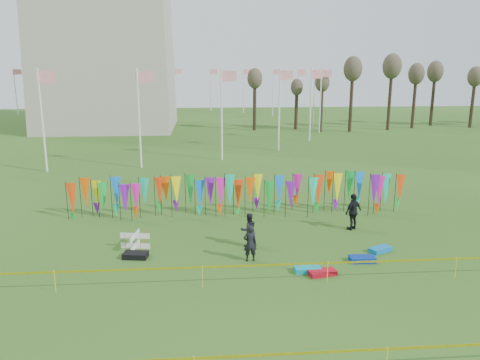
{
  "coord_description": "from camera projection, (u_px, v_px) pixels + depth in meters",
  "views": [
    {
      "loc": [
        -1.7,
        -17.18,
        8.0
      ],
      "look_at": [
        0.17,
        6.0,
        2.41
      ],
      "focal_mm": 35.0,
      "sensor_mm": 36.0,
      "label": 1
    }
  ],
  "objects": [
    {
      "name": "person_left",
      "position": [
        250.0,
        243.0,
        19.71
      ],
      "size": [
        0.63,
        0.49,
        1.58
      ],
      "primitive_type": "imported",
      "rotation": [
        0.0,
        0.0,
        3.27
      ],
      "color": "black",
      "rests_on": "ground"
    },
    {
      "name": "person_mid",
      "position": [
        249.0,
        230.0,
        21.36
      ],
      "size": [
        0.86,
        0.64,
        1.57
      ],
      "primitive_type": "imported",
      "rotation": [
        0.0,
        0.0,
        3.38
      ],
      "color": "black",
      "rests_on": "ground"
    },
    {
      "name": "tree_line",
      "position": [
        455.0,
        82.0,
        62.35
      ],
      "size": [
        53.92,
        1.92,
        7.84
      ],
      "color": "#34251A",
      "rests_on": "ground"
    },
    {
      "name": "kite_bag_black",
      "position": [
        136.0,
        255.0,
        20.18
      ],
      "size": [
        1.12,
        0.76,
        0.24
      ],
      "primitive_type": "cube",
      "rotation": [
        0.0,
        0.0,
        -0.16
      ],
      "color": "black",
      "rests_on": "ground"
    },
    {
      "name": "kite_bag_red",
      "position": [
        322.0,
        273.0,
        18.51
      ],
      "size": [
        1.18,
        0.72,
        0.2
      ],
      "primitive_type": "cube",
      "rotation": [
        0.0,
        0.0,
        0.21
      ],
      "color": "#B60C1C",
      "rests_on": "ground"
    },
    {
      "name": "caution_tape_far",
      "position": [
        264.0,
        356.0,
        12.01
      ],
      "size": [
        26.0,
        0.02,
        0.9
      ],
      "color": "#F5F205",
      "rests_on": "ground"
    },
    {
      "name": "person_right",
      "position": [
        353.0,
        212.0,
        23.55
      ],
      "size": [
        1.26,
        1.12,
        1.87
      ],
      "primitive_type": "imported",
      "rotation": [
        0.0,
        0.0,
        3.71
      ],
      "color": "black",
      "rests_on": "ground"
    },
    {
      "name": "ground",
      "position": [
        248.0,
        274.0,
        18.65
      ],
      "size": [
        160.0,
        160.0,
        0.0
      ],
      "primitive_type": "plane",
      "color": "#274D15",
      "rests_on": "ground"
    },
    {
      "name": "kite_bag_turquoise",
      "position": [
        307.0,
        269.0,
        18.8
      ],
      "size": [
        1.06,
        0.56,
        0.21
      ],
      "primitive_type": "cube",
      "rotation": [
        0.0,
        0.0,
        0.04
      ],
      "color": "#0B94A9",
      "rests_on": "ground"
    },
    {
      "name": "caution_tape_near",
      "position": [
        245.0,
        267.0,
        17.41
      ],
      "size": [
        26.0,
        0.02,
        0.9
      ],
      "color": "#F5F205",
      "rests_on": "ground"
    },
    {
      "name": "banner_row",
      "position": [
        240.0,
        192.0,
        25.8
      ],
      "size": [
        18.64,
        0.64,
        2.21
      ],
      "color": "black",
      "rests_on": "ground"
    },
    {
      "name": "kite_bag_blue",
      "position": [
        362.0,
        259.0,
        19.79
      ],
      "size": [
        1.08,
        0.58,
        0.22
      ],
      "primitive_type": "cube",
      "rotation": [
        0.0,
        0.0,
        -0.03
      ],
      "color": "#092C95",
      "rests_on": "ground"
    },
    {
      "name": "kite_bag_teal",
      "position": [
        380.0,
        249.0,
        20.87
      ],
      "size": [
        1.14,
        0.91,
        0.2
      ],
      "primitive_type": "cube",
      "rotation": [
        0.0,
        0.0,
        0.48
      ],
      "color": "#0D70BF",
      "rests_on": "ground"
    },
    {
      "name": "box_kite",
      "position": [
        135.0,
        241.0,
        21.12
      ],
      "size": [
        0.69,
        0.69,
        0.77
      ],
      "rotation": [
        0.0,
        0.0,
        -0.17
      ],
      "color": "red",
      "rests_on": "ground"
    },
    {
      "name": "flagpole_ring",
      "position": [
        111.0,
        98.0,
        63.13
      ],
      "size": [
        57.4,
        56.16,
        8.0
      ],
      "color": "silver",
      "rests_on": "ground"
    }
  ]
}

